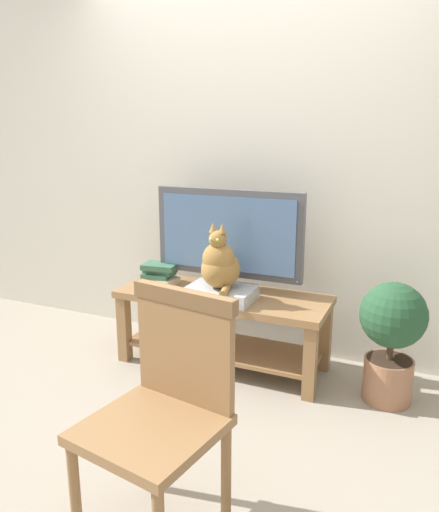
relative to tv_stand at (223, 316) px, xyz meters
name	(u,v)px	position (x,y,z in m)	size (l,w,h in m)	color
ground_plane	(183,416)	(0.05, -0.65, -0.34)	(12.00, 12.00, 0.00)	gray
back_wall	(256,145)	(0.05, 0.45, 1.06)	(7.00, 0.12, 2.80)	beige
tv_stand	(223,316)	(0.00, 0.00, 0.00)	(1.35, 0.50, 0.49)	olive
tv	(228,237)	(0.00, 0.09, 0.50)	(0.97, 0.20, 0.65)	#4C4C51
media_box	(221,293)	(0.03, -0.11, 0.19)	(0.41, 0.28, 0.08)	#BCBCC1
cat	(220,264)	(0.04, -0.12, 0.37)	(0.24, 0.32, 0.41)	olive
wooden_chair	(166,398)	(0.35, -1.33, 0.20)	(0.52, 0.52, 0.93)	olive
book_stack	(160,273)	(-0.48, 0.04, 0.21)	(0.25, 0.19, 0.13)	beige
potted_plant	(392,334)	(1.03, -0.03, 0.06)	(0.36, 0.36, 0.70)	#9E6B4C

